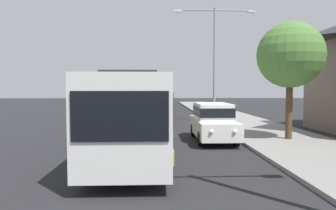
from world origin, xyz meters
name	(u,v)px	position (x,y,z in m)	size (l,w,h in m)	color
bus_lead	(137,111)	(-1.30, 12.63, 1.69)	(2.58, 11.80, 3.21)	silver
bus_second_in_line	(147,99)	(-1.30, 25.76, 1.69)	(2.58, 11.09, 3.21)	silver
bus_middle	(150,96)	(-1.30, 38.45, 1.69)	(2.58, 10.58, 3.21)	#33724C
bus_fourth_in_line	(152,94)	(-1.30, 51.14, 1.69)	(2.58, 12.28, 3.21)	#284C8C
bus_rear	(153,93)	(-1.30, 64.52, 1.69)	(2.58, 11.14, 3.21)	silver
bus_tail_end	(153,92)	(-1.30, 77.46, 1.69)	(2.58, 10.46, 3.21)	maroon
white_suv	(213,120)	(2.40, 14.74, 1.03)	(1.86, 4.73, 1.90)	white
box_truck_oncoming	(141,92)	(-4.60, 78.10, 1.71)	(2.35, 7.77, 3.15)	black
streetlamp_mid	(215,52)	(4.10, 23.21, 5.50)	(6.29, 0.28, 8.75)	gray
roadside_tree	(290,55)	(6.11, 14.27, 4.26)	(3.22, 3.22, 5.75)	#4C3823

